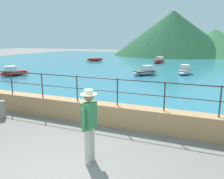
# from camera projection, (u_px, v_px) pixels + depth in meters

# --- Properties ---
(ground_plane) EXTENTS (120.00, 120.00, 0.00)m
(ground_plane) POSITION_uv_depth(u_px,v_px,m) (62.00, 176.00, 4.84)
(ground_plane) COLOR slate
(promenade_wall) EXTENTS (20.00, 0.56, 0.70)m
(promenade_wall) POSITION_uv_depth(u_px,v_px,m) (117.00, 115.00, 7.65)
(promenade_wall) COLOR tan
(promenade_wall) RESTS_ON ground
(railing) EXTENTS (18.44, 0.04, 0.90)m
(railing) POSITION_uv_depth(u_px,v_px,m) (117.00, 87.00, 7.44)
(railing) COLOR #383330
(railing) RESTS_ON promenade_wall
(lake_water) EXTENTS (64.00, 44.32, 0.06)m
(lake_water) POSITION_uv_depth(u_px,v_px,m) (185.00, 63.00, 28.11)
(lake_water) COLOR teal
(lake_water) RESTS_ON ground
(hill_main) EXTENTS (22.41, 22.41, 8.23)m
(hill_main) POSITION_uv_depth(u_px,v_px,m) (173.00, 33.00, 43.12)
(hill_main) COLOR #1E4C2D
(hill_main) RESTS_ON ground
(hill_secondary) EXTENTS (19.64, 19.64, 4.74)m
(hill_secondary) POSITION_uv_depth(u_px,v_px,m) (214.00, 43.00, 42.11)
(hill_secondary) COLOR #33663D
(hill_secondary) RESTS_ON ground
(person_walking) EXTENTS (0.38, 0.57, 1.75)m
(person_walking) POSITION_uv_depth(u_px,v_px,m) (89.00, 123.00, 5.19)
(person_walking) COLOR beige
(person_walking) RESTS_ON ground
(bollard) EXTENTS (0.24, 0.24, 0.65)m
(bollard) POSITION_uv_depth(u_px,v_px,m) (2.00, 109.00, 8.39)
(bollard) COLOR gray
(bollard) RESTS_ON ground
(boat_0) EXTENTS (2.40, 2.05, 0.36)m
(boat_0) POSITION_uv_depth(u_px,v_px,m) (95.00, 59.00, 30.74)
(boat_0) COLOR red
(boat_0) RESTS_ON lake_water
(boat_1) EXTENTS (1.52, 2.46, 0.76)m
(boat_1) POSITION_uv_depth(u_px,v_px,m) (159.00, 61.00, 28.24)
(boat_1) COLOR red
(boat_1) RESTS_ON lake_water
(boat_3) EXTENTS (1.07, 2.36, 0.76)m
(boat_3) POSITION_uv_depth(u_px,v_px,m) (184.00, 71.00, 18.87)
(boat_3) COLOR white
(boat_3) RESTS_ON lake_water
(boat_4) EXTENTS (2.07, 2.39, 0.76)m
(boat_4) POSITION_uv_depth(u_px,v_px,m) (145.00, 72.00, 18.37)
(boat_4) COLOR gray
(boat_4) RESTS_ON lake_water
(boat_5) EXTENTS (2.03, 2.41, 0.76)m
(boat_5) POSITION_uv_depth(u_px,v_px,m) (13.00, 72.00, 18.08)
(boat_5) COLOR red
(boat_5) RESTS_ON lake_water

